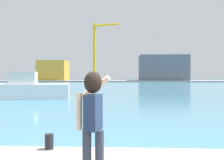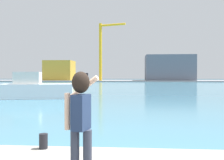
{
  "view_description": "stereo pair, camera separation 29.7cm",
  "coord_description": "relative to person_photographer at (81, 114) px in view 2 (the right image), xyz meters",
  "views": [
    {
      "loc": [
        -0.19,
        -4.11,
        2.21
      ],
      "look_at": [
        -0.8,
        7.37,
        2.01
      ],
      "focal_mm": 42.33,
      "sensor_mm": 36.0,
      "label": 1
    },
    {
      "loc": [
        0.11,
        -4.09,
        2.21
      ],
      "look_at": [
        -0.8,
        7.37,
        2.01
      ],
      "focal_mm": 42.33,
      "sensor_mm": 36.0,
      "label": 2
    }
  ],
  "objects": [
    {
      "name": "port_crane",
      "position": [
        -9.54,
        85.56,
        10.21
      ],
      "size": [
        9.17,
        3.44,
        19.62
      ],
      "color": "yellow",
      "rests_on": "far_shore_dock"
    },
    {
      "name": "harbor_bollard",
      "position": [
        -1.22,
        1.77,
        -0.89
      ],
      "size": [
        0.2,
        0.2,
        0.34
      ],
      "primitive_type": "cylinder",
      "color": "black",
      "rests_on": "quay_promenade"
    },
    {
      "name": "warehouse_right",
      "position": [
        13.73,
        91.82,
        3.23
      ],
      "size": [
        16.85,
        11.8,
        8.95
      ],
      "primitive_type": "cube",
      "color": "slate",
      "rests_on": "far_shore_dock"
    },
    {
      "name": "boat_moored",
      "position": [
        -8.46,
        20.34,
        -0.67
      ],
      "size": [
        7.08,
        3.62,
        2.5
      ],
      "rotation": [
        0.0,
        0.0,
        0.19
      ],
      "color": "white",
      "rests_on": "harbor_water"
    },
    {
      "name": "warehouse_left",
      "position": [
        -26.26,
        91.48,
        2.36
      ],
      "size": [
        10.17,
        8.78,
        7.21
      ],
      "primitive_type": "cube",
      "color": "gold",
      "rests_on": "far_shore_dock"
    },
    {
      "name": "person_photographer",
      "position": [
        0.0,
        0.0,
        0.0
      ],
      "size": [
        0.53,
        0.57,
        1.74
      ],
      "rotation": [
        0.0,
        0.0,
        1.32
      ],
      "color": "#2D3342",
      "rests_on": "quay_promenade"
    },
    {
      "name": "far_shore_dock",
      "position": [
        0.71,
        92.0,
        -1.42
      ],
      "size": [
        140.0,
        20.0,
        0.35
      ],
      "primitive_type": "cube",
      "color": "gray",
      "rests_on": "ground_plane"
    },
    {
      "name": "harbor_water",
      "position": [
        0.71,
        52.0,
        -1.59
      ],
      "size": [
        140.0,
        100.0,
        0.02
      ],
      "primitive_type": "cube",
      "color": "teal",
      "rests_on": "ground_plane"
    },
    {
      "name": "ground_plane",
      "position": [
        0.71,
        50.0,
        -1.6
      ],
      "size": [
        220.0,
        220.0,
        0.0
      ],
      "primitive_type": "plane",
      "color": "#334751"
    }
  ]
}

